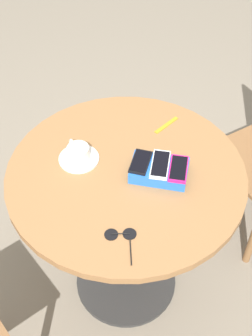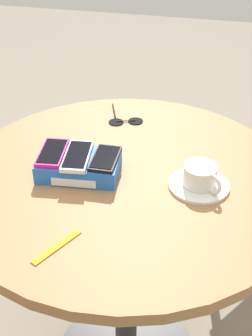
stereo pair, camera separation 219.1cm
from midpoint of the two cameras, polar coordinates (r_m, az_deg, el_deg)
round_table at (r=1.13m, az=3.92°, el=-60.00°), size 0.88×0.88×0.78m
phone_box at (r=0.95m, az=-9.78°, el=-60.19°), size 0.21×0.15×0.05m
phone_magenta at (r=0.93m, az=-17.69°, el=-58.57°), size 0.08×0.13×0.01m
phone_white at (r=0.92m, az=-10.49°, el=-60.38°), size 0.08×0.14×0.01m
phone_black at (r=0.92m, az=-1.68°, el=-61.33°), size 0.07×0.12×0.01m
saucer at (r=0.99m, az=26.96°, el=-61.14°), size 0.15×0.15×0.01m
coffee_cup at (r=0.96m, az=28.25°, el=-61.30°), size 0.10×0.09×0.05m
lanyard_strap at (r=1.03m, az=-22.54°, el=-74.53°), size 0.07×0.12×0.00m
sunglasses at (r=0.98m, az=2.78°, el=-44.11°), size 0.12×0.13×0.01m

